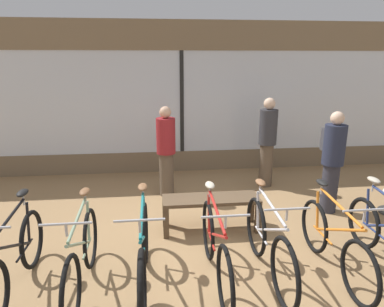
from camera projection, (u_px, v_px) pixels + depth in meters
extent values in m
plane|color=#99754C|center=(205.00, 256.00, 4.38)|extent=(24.00, 24.00, 0.00)
cube|color=#7A664C|center=(182.00, 161.00, 7.68)|extent=(12.00, 0.08, 0.45)
cube|color=silver|center=(182.00, 103.00, 7.33)|extent=(12.00, 0.04, 2.15)
cube|color=#7A664C|center=(181.00, 35.00, 6.96)|extent=(12.00, 0.08, 0.60)
cube|color=black|center=(182.00, 103.00, 7.30)|extent=(0.08, 0.02, 2.15)
torus|color=black|center=(32.00, 239.00, 4.10)|extent=(0.05, 0.70, 0.70)
cylinder|color=black|center=(10.00, 246.00, 3.49)|extent=(0.03, 0.99, 0.51)
cylinder|color=black|center=(28.00, 223.00, 4.00)|extent=(0.03, 0.11, 0.49)
cylinder|color=black|center=(7.00, 221.00, 3.45)|extent=(0.03, 0.92, 0.10)
cylinder|color=black|center=(25.00, 250.00, 3.87)|extent=(0.03, 0.48, 0.03)
cylinder|color=#B2B2B7|center=(23.00, 199.00, 3.88)|extent=(0.02, 0.02, 0.14)
ellipsoid|color=black|center=(22.00, 193.00, 3.86)|extent=(0.11, 0.22, 0.06)
torus|color=black|center=(90.00, 238.00, 4.11)|extent=(0.05, 0.72, 0.72)
torus|color=black|center=(71.00, 293.00, 3.15)|extent=(0.05, 0.72, 0.72)
cylinder|color=gray|center=(79.00, 244.00, 3.53)|extent=(0.03, 0.94, 0.51)
cylinder|color=gray|center=(88.00, 221.00, 4.01)|extent=(0.03, 0.11, 0.49)
cylinder|color=gray|center=(78.00, 218.00, 3.48)|extent=(0.03, 0.87, 0.10)
cylinder|color=gray|center=(87.00, 248.00, 3.89)|extent=(0.03, 0.45, 0.03)
cylinder|color=#B2B2B7|center=(85.00, 198.00, 3.89)|extent=(0.02, 0.02, 0.14)
ellipsoid|color=brown|center=(85.00, 192.00, 3.86)|extent=(0.11, 0.22, 0.06)
cylinder|color=#B2B2B7|center=(66.00, 230.00, 3.04)|extent=(0.02, 0.02, 0.12)
cylinder|color=#ADADB2|center=(66.00, 224.00, 3.03)|extent=(0.46, 0.02, 0.02)
torus|color=black|center=(145.00, 232.00, 4.21)|extent=(0.06, 0.74, 0.74)
torus|color=black|center=(142.00, 289.00, 3.19)|extent=(0.06, 0.74, 0.74)
cylinder|color=#1E7A7F|center=(143.00, 239.00, 3.60)|extent=(0.03, 1.01, 0.51)
cylinder|color=#1E7A7F|center=(144.00, 216.00, 4.11)|extent=(0.03, 0.11, 0.49)
cylinder|color=#1E7A7F|center=(142.00, 213.00, 3.55)|extent=(0.03, 0.94, 0.10)
cylinder|color=#1E7A7F|center=(144.00, 243.00, 3.98)|extent=(0.03, 0.49, 0.03)
cylinder|color=#B2B2B7|center=(143.00, 193.00, 3.99)|extent=(0.02, 0.02, 0.14)
ellipsoid|color=brown|center=(143.00, 187.00, 3.97)|extent=(0.11, 0.22, 0.06)
cylinder|color=#B2B2B7|center=(140.00, 226.00, 3.08)|extent=(0.02, 0.02, 0.12)
cylinder|color=#ADADB2|center=(139.00, 220.00, 3.06)|extent=(0.46, 0.02, 0.02)
torus|color=black|center=(208.00, 230.00, 4.28)|extent=(0.05, 0.73, 0.73)
torus|color=black|center=(225.00, 283.00, 3.28)|extent=(0.05, 0.73, 0.73)
cylinder|color=red|center=(217.00, 235.00, 3.68)|extent=(0.03, 0.99, 0.51)
cylinder|color=red|center=(209.00, 214.00, 4.18)|extent=(0.03, 0.11, 0.49)
cylinder|color=red|center=(217.00, 211.00, 3.63)|extent=(0.03, 0.92, 0.10)
cylinder|color=red|center=(211.00, 240.00, 4.06)|extent=(0.03, 0.48, 0.03)
cylinder|color=#B2B2B7|center=(210.00, 191.00, 4.06)|extent=(0.02, 0.02, 0.14)
ellipsoid|color=#B2A893|center=(210.00, 185.00, 4.04)|extent=(0.11, 0.22, 0.06)
cylinder|color=#B2B2B7|center=(226.00, 222.00, 3.17)|extent=(0.02, 0.02, 0.12)
cylinder|color=#ADADB2|center=(226.00, 216.00, 3.15)|extent=(0.46, 0.02, 0.02)
torus|color=black|center=(256.00, 227.00, 4.36)|extent=(0.05, 0.74, 0.74)
torus|color=black|center=(284.00, 273.00, 3.41)|extent=(0.05, 0.74, 0.74)
cylinder|color=#BCBCC1|center=(271.00, 230.00, 3.78)|extent=(0.03, 0.92, 0.51)
cylinder|color=#BCBCC1|center=(258.00, 211.00, 4.26)|extent=(0.03, 0.11, 0.49)
cylinder|color=#BCBCC1|center=(272.00, 206.00, 3.74)|extent=(0.03, 0.85, 0.10)
cylinder|color=#BCBCC1|center=(261.00, 235.00, 4.15)|extent=(0.03, 0.44, 0.03)
cylinder|color=#B2B2B7|center=(260.00, 189.00, 4.13)|extent=(0.02, 0.02, 0.14)
ellipsoid|color=brown|center=(261.00, 182.00, 4.11)|extent=(0.11, 0.22, 0.06)
cylinder|color=#B2B2B7|center=(287.00, 215.00, 3.31)|extent=(0.02, 0.02, 0.12)
cylinder|color=#ADADB2|center=(287.00, 209.00, 3.29)|extent=(0.46, 0.02, 0.02)
torus|color=black|center=(314.00, 226.00, 4.43)|extent=(0.05, 0.69, 0.69)
torus|color=black|center=(360.00, 273.00, 3.46)|extent=(0.05, 0.69, 0.69)
cylinder|color=orange|center=(338.00, 230.00, 3.84)|extent=(0.03, 0.95, 0.51)
cylinder|color=orange|center=(317.00, 210.00, 4.33)|extent=(0.03, 0.11, 0.49)
cylinder|color=orange|center=(340.00, 206.00, 3.80)|extent=(0.03, 0.88, 0.10)
cylinder|color=orange|center=(323.00, 235.00, 4.21)|extent=(0.03, 0.46, 0.03)
cylinder|color=#B2B2B7|center=(321.00, 189.00, 4.21)|extent=(0.02, 0.02, 0.14)
ellipsoid|color=black|center=(322.00, 183.00, 4.19)|extent=(0.11, 0.22, 0.06)
cylinder|color=#B2B2B7|center=(364.00, 216.00, 3.35)|extent=(0.02, 0.02, 0.12)
cylinder|color=#ADADB2|center=(365.00, 210.00, 3.34)|extent=(0.46, 0.02, 0.02)
torus|color=black|center=(363.00, 223.00, 4.54)|extent=(0.06, 0.68, 0.68)
cylinder|color=navy|center=(368.00, 207.00, 4.44)|extent=(0.03, 0.11, 0.49)
cylinder|color=navy|center=(374.00, 231.00, 4.32)|extent=(0.03, 0.46, 0.03)
cylinder|color=#B2B2B7|center=(373.00, 186.00, 4.31)|extent=(0.02, 0.02, 0.14)
ellipsoid|color=#B2A893|center=(374.00, 180.00, 4.29)|extent=(0.11, 0.22, 0.06)
cube|color=brown|center=(211.00, 199.00, 4.95)|extent=(1.40, 0.44, 0.05)
cube|color=brown|center=(166.00, 223.00, 4.77)|extent=(0.08, 0.08, 0.45)
cube|color=brown|center=(258.00, 218.00, 4.91)|extent=(0.08, 0.08, 0.45)
cube|color=brown|center=(165.00, 212.00, 5.12)|extent=(0.08, 0.08, 0.45)
cube|color=brown|center=(251.00, 208.00, 5.26)|extent=(0.08, 0.08, 0.45)
cylinder|color=brown|center=(167.00, 174.00, 6.24)|extent=(0.32, 0.32, 0.80)
cylinder|color=maroon|center=(166.00, 136.00, 6.05)|extent=(0.42, 0.42, 0.63)
sphere|color=tan|center=(165.00, 112.00, 5.94)|extent=(0.21, 0.21, 0.21)
cylinder|color=brown|center=(266.00, 165.00, 6.70)|extent=(0.28, 0.28, 0.85)
cylinder|color=#333338|center=(268.00, 127.00, 6.50)|extent=(0.37, 0.37, 0.67)
sphere|color=beige|center=(270.00, 104.00, 6.38)|extent=(0.22, 0.22, 0.22)
cylinder|color=#2D2D38|center=(329.00, 188.00, 5.57)|extent=(0.29, 0.29, 0.81)
cylinder|color=#23283D|center=(334.00, 145.00, 5.38)|extent=(0.38, 0.38, 0.64)
sphere|color=beige|center=(337.00, 118.00, 5.26)|extent=(0.21, 0.21, 0.21)
cube|color=#38383D|center=(329.00, 139.00, 5.60)|extent=(0.26, 0.17, 0.36)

